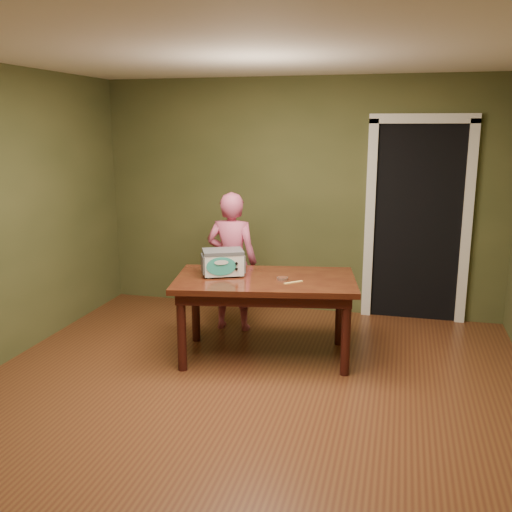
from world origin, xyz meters
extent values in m
plane|color=brown|center=(0.00, 0.00, 0.00)|extent=(5.00, 5.00, 0.00)
cube|color=brown|center=(0.00, 2.50, 1.30)|extent=(4.50, 0.02, 2.60)
cube|color=white|center=(0.00, 0.00, 2.60)|extent=(4.50, 5.00, 0.02)
cube|color=black|center=(1.30, 2.80, 1.05)|extent=(0.90, 0.60, 2.10)
cube|color=black|center=(1.30, 2.48, 1.05)|extent=(0.90, 0.02, 2.10)
cube|color=white|center=(0.80, 2.47, 1.05)|extent=(0.10, 0.06, 2.20)
cube|color=white|center=(1.80, 2.47, 1.05)|extent=(0.10, 0.06, 2.20)
cube|color=white|center=(1.30, 2.47, 2.15)|extent=(1.10, 0.06, 0.10)
cube|color=black|center=(-0.02, 1.02, 0.72)|extent=(1.74, 1.17, 0.05)
cube|color=black|center=(-0.02, 1.02, 0.65)|extent=(1.60, 1.03, 0.10)
cylinder|color=black|center=(-0.65, 0.55, 0.35)|extent=(0.08, 0.08, 0.70)
cylinder|color=black|center=(-0.77, 1.24, 0.35)|extent=(0.08, 0.08, 0.70)
cylinder|color=black|center=(0.73, 0.80, 0.35)|extent=(0.08, 0.08, 0.70)
cylinder|color=black|center=(0.60, 1.49, 0.35)|extent=(0.08, 0.08, 0.70)
cylinder|color=#4C4F54|center=(-0.51, 0.87, 0.76)|extent=(0.02, 0.02, 0.02)
cylinder|color=#4C4F54|center=(-0.59, 1.04, 0.76)|extent=(0.02, 0.02, 0.02)
cylinder|color=#4C4F54|center=(-0.24, 0.99, 0.76)|extent=(0.02, 0.02, 0.02)
cylinder|color=#4C4F54|center=(-0.32, 1.16, 0.76)|extent=(0.02, 0.02, 0.02)
cube|color=silver|center=(-0.42, 1.02, 0.86)|extent=(0.42, 0.37, 0.20)
cube|color=#4C4F54|center=(-0.42, 1.02, 0.97)|extent=(0.43, 0.38, 0.03)
cube|color=#4C4F54|center=(-0.58, 0.94, 0.86)|extent=(0.11, 0.21, 0.15)
cube|color=#4C4F54|center=(-0.25, 1.09, 0.86)|extent=(0.11, 0.21, 0.15)
ellipsoid|color=teal|center=(-0.39, 0.89, 0.86)|extent=(0.25, 0.12, 0.17)
cylinder|color=black|center=(-0.27, 0.94, 0.89)|extent=(0.03, 0.02, 0.02)
cylinder|color=black|center=(-0.27, 0.94, 0.84)|extent=(0.02, 0.02, 0.02)
cylinder|color=silver|center=(0.14, 1.00, 0.76)|extent=(0.10, 0.10, 0.02)
cylinder|color=#4C2519|center=(0.14, 1.00, 0.77)|extent=(0.09, 0.09, 0.01)
cube|color=#FAD36C|center=(0.25, 0.92, 0.75)|extent=(0.15, 0.14, 0.01)
imported|color=#C55175|center=(-0.53, 1.67, 0.72)|extent=(0.53, 0.36, 1.43)
camera|label=1|loc=(1.12, -3.77, 2.08)|focal=40.00mm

